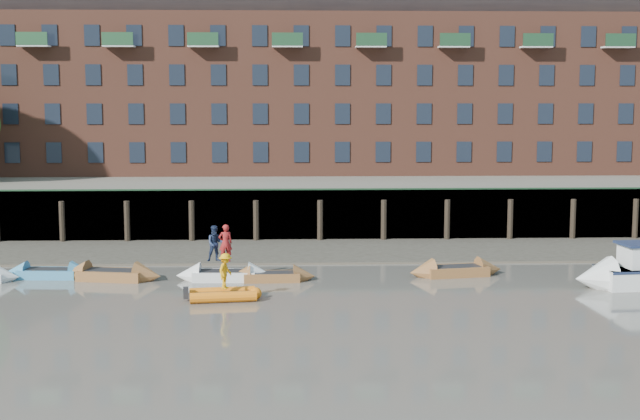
{
  "coord_description": "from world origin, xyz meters",
  "views": [
    {
      "loc": [
        0.02,
        -33.35,
        8.87
      ],
      "look_at": [
        1.65,
        12.0,
        3.2
      ],
      "focal_mm": 50.0,
      "sensor_mm": 36.0,
      "label": 1
    }
  ],
  "objects_px": {
    "rib_tender": "(226,294)",
    "person_rib_crew": "(226,271)",
    "rowboat_3": "(225,275)",
    "rowboat_4": "(272,277)",
    "motor_launch": "(633,273)",
    "person_rower_a": "(225,243)",
    "rowboat_1": "(49,273)",
    "person_rower_b": "(215,243)",
    "rowboat_2": "(112,275)",
    "rowboat_6": "(456,271)"
  },
  "relations": [
    {
      "from": "rowboat_1",
      "to": "person_rower_b",
      "type": "relative_size",
      "value": 2.56
    },
    {
      "from": "rowboat_6",
      "to": "rowboat_4",
      "type": "bearing_deg",
      "value": 175.48
    },
    {
      "from": "rowboat_2",
      "to": "person_rib_crew",
      "type": "xyz_separation_m",
      "value": [
        5.93,
        -4.64,
        1.06
      ]
    },
    {
      "from": "rowboat_4",
      "to": "motor_launch",
      "type": "xyz_separation_m",
      "value": [
        17.12,
        -2.06,
        0.47
      ]
    },
    {
      "from": "rowboat_4",
      "to": "person_rower_a",
      "type": "distance_m",
      "value": 2.81
    },
    {
      "from": "person_rib_crew",
      "to": "rowboat_2",
      "type": "bearing_deg",
      "value": 71.65
    },
    {
      "from": "rowboat_2",
      "to": "rowboat_4",
      "type": "xyz_separation_m",
      "value": [
        7.9,
        -0.52,
        -0.04
      ]
    },
    {
      "from": "rowboat_3",
      "to": "rowboat_6",
      "type": "distance_m",
      "value": 11.63
    },
    {
      "from": "rowboat_1",
      "to": "rib_tender",
      "type": "relative_size",
      "value": 1.4
    },
    {
      "from": "rowboat_6",
      "to": "person_rib_crew",
      "type": "xyz_separation_m",
      "value": [
        -11.24,
        -5.09,
        1.06
      ]
    },
    {
      "from": "rowboat_6",
      "to": "person_rower_b",
      "type": "bearing_deg",
      "value": 172.52
    },
    {
      "from": "rib_tender",
      "to": "person_rower_b",
      "type": "distance_m",
      "value": 4.76
    },
    {
      "from": "rowboat_2",
      "to": "rowboat_3",
      "type": "bearing_deg",
      "value": 7.44
    },
    {
      "from": "rowboat_1",
      "to": "rowboat_3",
      "type": "height_order",
      "value": "rowboat_3"
    },
    {
      "from": "rowboat_4",
      "to": "rowboat_6",
      "type": "distance_m",
      "value": 9.32
    },
    {
      "from": "rowboat_1",
      "to": "person_rower_a",
      "type": "xyz_separation_m",
      "value": [
        8.87,
        -0.9,
        1.63
      ]
    },
    {
      "from": "rowboat_4",
      "to": "rib_tender",
      "type": "height_order",
      "value": "rowboat_4"
    },
    {
      "from": "person_rower_b",
      "to": "person_rower_a",
      "type": "bearing_deg",
      "value": -20.38
    },
    {
      "from": "person_rower_b",
      "to": "rowboat_1",
      "type": "bearing_deg",
      "value": 163.4
    },
    {
      "from": "motor_launch",
      "to": "person_rower_b",
      "type": "distance_m",
      "value": 20.07
    },
    {
      "from": "rowboat_2",
      "to": "motor_launch",
      "type": "height_order",
      "value": "motor_launch"
    },
    {
      "from": "rowboat_1",
      "to": "person_rower_a",
      "type": "height_order",
      "value": "person_rower_a"
    },
    {
      "from": "person_rower_b",
      "to": "person_rib_crew",
      "type": "bearing_deg",
      "value": -90.87
    },
    {
      "from": "rowboat_6",
      "to": "rib_tender",
      "type": "distance_m",
      "value": 12.32
    },
    {
      "from": "rowboat_4",
      "to": "person_rower_a",
      "type": "relative_size",
      "value": 2.3
    },
    {
      "from": "rowboat_2",
      "to": "rib_tender",
      "type": "bearing_deg",
      "value": -27.42
    },
    {
      "from": "rowboat_3",
      "to": "rib_tender",
      "type": "bearing_deg",
      "value": -83.72
    },
    {
      "from": "rowboat_4",
      "to": "person_rower_a",
      "type": "height_order",
      "value": "person_rower_a"
    },
    {
      "from": "rowboat_3",
      "to": "rib_tender",
      "type": "distance_m",
      "value": 4.33
    },
    {
      "from": "rowboat_1",
      "to": "motor_launch",
      "type": "height_order",
      "value": "motor_launch"
    },
    {
      "from": "rib_tender",
      "to": "person_rib_crew",
      "type": "height_order",
      "value": "person_rib_crew"
    },
    {
      "from": "rib_tender",
      "to": "person_rib_crew",
      "type": "relative_size",
      "value": 2.05
    },
    {
      "from": "rowboat_1",
      "to": "rowboat_2",
      "type": "distance_m",
      "value": 3.3
    },
    {
      "from": "person_rower_a",
      "to": "rowboat_1",
      "type": "bearing_deg",
      "value": -19.51
    },
    {
      "from": "rowboat_3",
      "to": "person_rower_b",
      "type": "distance_m",
      "value": 1.64
    },
    {
      "from": "person_rib_crew",
      "to": "rowboat_6",
      "type": "bearing_deg",
      "value": -45.9
    },
    {
      "from": "motor_launch",
      "to": "person_rower_a",
      "type": "bearing_deg",
      "value": -13.05
    },
    {
      "from": "motor_launch",
      "to": "rowboat_1",
      "type": "bearing_deg",
      "value": -12.74
    },
    {
      "from": "rowboat_2",
      "to": "person_rower_b",
      "type": "relative_size",
      "value": 2.9
    },
    {
      "from": "rowboat_6",
      "to": "person_rower_a",
      "type": "bearing_deg",
      "value": 173.06
    },
    {
      "from": "rowboat_2",
      "to": "person_rower_b",
      "type": "xyz_separation_m",
      "value": [
        5.13,
        -0.18,
        1.57
      ]
    },
    {
      "from": "rowboat_2",
      "to": "rowboat_1",
      "type": "bearing_deg",
      "value": 179.33
    },
    {
      "from": "rowboat_6",
      "to": "person_rower_b",
      "type": "relative_size",
      "value": 2.82
    },
    {
      "from": "person_rower_a",
      "to": "rib_tender",
      "type": "bearing_deg",
      "value": 80.18
    },
    {
      "from": "rib_tender",
      "to": "person_rib_crew",
      "type": "bearing_deg",
      "value": -92.39
    },
    {
      "from": "rib_tender",
      "to": "motor_launch",
      "type": "distance_m",
      "value": 19.21
    },
    {
      "from": "rowboat_4",
      "to": "rowboat_6",
      "type": "bearing_deg",
      "value": 4.59
    },
    {
      "from": "rowboat_4",
      "to": "motor_launch",
      "type": "relative_size",
      "value": 0.63
    },
    {
      "from": "rowboat_1",
      "to": "person_rower_b",
      "type": "height_order",
      "value": "person_rower_b"
    },
    {
      "from": "rowboat_6",
      "to": "rowboat_3",
      "type": "bearing_deg",
      "value": 173.14
    }
  ]
}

